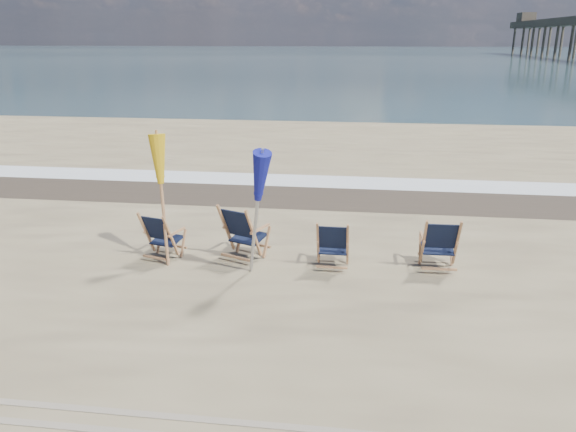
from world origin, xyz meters
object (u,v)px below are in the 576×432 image
at_px(beach_chair_3, 457,245).
at_px(umbrella_blue, 255,175).
at_px(beach_chair_2, 347,246).
at_px(beach_chair_1, 253,236).
at_px(umbrella_yellow, 160,167).
at_px(beach_chair_0, 171,238).

relative_size(beach_chair_3, umbrella_blue, 0.43).
bearing_deg(beach_chair_2, beach_chair_3, -174.32).
distance_m(beach_chair_2, umbrella_blue, 2.08).
bearing_deg(beach_chair_2, beach_chair_1, -2.46).
distance_m(umbrella_yellow, umbrella_blue, 1.80).
bearing_deg(umbrella_yellow, beach_chair_2, 1.35).
xyz_separation_m(beach_chair_2, umbrella_yellow, (-3.23, -0.08, 1.31)).
xyz_separation_m(beach_chair_0, beach_chair_2, (3.13, 0.06, -0.01)).
xyz_separation_m(umbrella_yellow, umbrella_blue, (1.74, -0.47, 0.03)).
xyz_separation_m(beach_chair_1, beach_chair_3, (3.51, 0.08, -0.04)).
bearing_deg(umbrella_yellow, beach_chair_1, 5.88).
height_order(beach_chair_0, beach_chair_1, beach_chair_1).
xyz_separation_m(beach_chair_0, umbrella_yellow, (-0.10, -0.02, 1.30)).
relative_size(beach_chair_1, beach_chair_2, 1.18).
distance_m(beach_chair_0, beach_chair_3, 4.99).
distance_m(beach_chair_2, umbrella_yellow, 3.49).
height_order(beach_chair_1, umbrella_yellow, umbrella_yellow).
bearing_deg(beach_chair_3, beach_chair_1, 0.29).
distance_m(beach_chair_3, umbrella_yellow, 5.24).
bearing_deg(beach_chair_3, umbrella_yellow, 1.69).
bearing_deg(beach_chair_3, umbrella_blue, 10.94).
distance_m(beach_chair_0, umbrella_yellow, 1.30).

